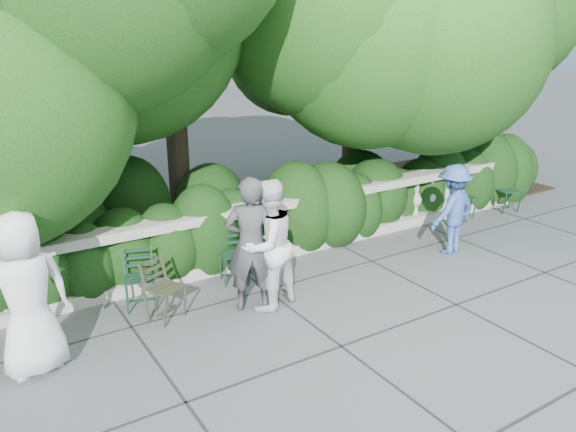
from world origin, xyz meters
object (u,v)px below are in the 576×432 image
chair_b (271,276)px  chair_d (237,285)px  person_businessman (26,294)px  person_casual_man (268,245)px  chair_weathered (175,321)px  chair_f (510,213)px  person_woman_grey (251,245)px  chair_e (469,221)px  person_older_blue (453,209)px  chair_c (142,313)px

chair_b → chair_d: 0.59m
person_businessman → person_casual_man: person_businessman is taller
chair_d → chair_weathered: 1.30m
chair_f → person_woman_grey: (-6.50, -0.77, 0.93)m
chair_d → person_casual_man: 1.20m
chair_e → person_businessman: bearing=168.0°
chair_b → chair_f: bearing=-11.2°
chair_d → person_woman_grey: bearing=-89.3°
chair_f → person_older_blue: 2.90m
chair_b → person_older_blue: person_older_blue is taller
person_woman_grey → chair_weathered: bearing=13.3°
chair_f → person_casual_man: 6.39m
person_casual_man → person_older_blue: person_casual_man is taller
chair_d → person_woman_grey: 1.19m
chair_b → chair_d: bearing=170.1°
chair_f → chair_d: bearing=-164.7°
person_businessman → person_casual_man: size_ratio=1.04×
person_woman_grey → person_older_blue: 3.82m
person_woman_grey → chair_e: bearing=-145.9°
chair_weathered → person_casual_man: 1.57m
chair_f → person_older_blue: person_older_blue is taller
chair_weathered → person_older_blue: size_ratio=0.55×
chair_f → person_casual_man: bearing=-157.4°
chair_weathered → person_businessman: person_businessman is taller
chair_b → chair_d: size_ratio=1.00×
chair_e → person_woman_grey: person_woman_grey is taller
chair_c → person_woman_grey: (1.32, -0.67, 0.93)m
chair_d → chair_e: size_ratio=1.00×
chair_e → chair_f: (1.10, -0.13, 0.00)m
chair_b → chair_weathered: same height
chair_d → chair_weathered: bearing=-143.4°
chair_d → person_older_blue: (3.66, -0.76, 0.76)m
chair_b → person_older_blue: size_ratio=0.55×
person_businessman → person_woman_grey: size_ratio=1.01×
chair_weathered → chair_f: bearing=-20.6°
chair_f → person_woman_grey: 6.61m
chair_d → person_older_blue: size_ratio=0.55×
chair_e → person_casual_man: 5.34m
person_woman_grey → person_older_blue: bearing=-155.7°
person_casual_man → chair_c: bearing=-42.4°
chair_e → chair_b: bearing=163.5°
chair_d → chair_e: same height
chair_c → person_businessman: (-1.42, -0.67, 0.94)m
chair_d → chair_e: bearing=14.4°
chair_c → person_casual_man: 1.93m
chair_f → chair_c: bearing=-164.2°
chair_weathered → person_older_blue: bearing=-27.6°
chair_d → person_older_blue: bearing=0.9°
chair_weathered → person_casual_man: (1.26, -0.27, 0.90)m
chair_b → person_older_blue: bearing=-25.5°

